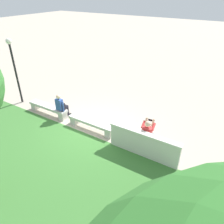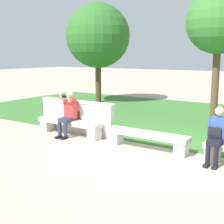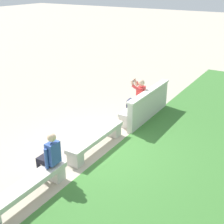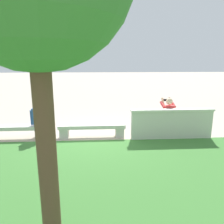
{
  "view_description": "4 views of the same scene",
  "coord_description": "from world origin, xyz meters",
  "px_view_note": "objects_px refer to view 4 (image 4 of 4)",
  "views": [
    {
      "loc": [
        -4.95,
        6.19,
        5.41
      ],
      "look_at": [
        -0.75,
        -0.48,
        0.89
      ],
      "focal_mm": 35.0,
      "sensor_mm": 36.0,
      "label": 1
    },
    {
      "loc": [
        3.51,
        -6.88,
        2.38
      ],
      "look_at": [
        -0.63,
        -0.65,
        1.0
      ],
      "focal_mm": 50.0,
      "sensor_mm": 36.0,
      "label": 2
    },
    {
      "loc": [
        6.18,
        4.31,
        4.35
      ],
      "look_at": [
        -0.91,
        -0.06,
        0.76
      ],
      "focal_mm": 50.0,
      "sensor_mm": 36.0,
      "label": 3
    },
    {
      "loc": [
        -0.24,
        7.02,
        2.54
      ],
      "look_at": [
        -0.69,
        -0.36,
        0.78
      ],
      "focal_mm": 35.0,
      "sensor_mm": 36.0,
      "label": 4
    }
  ],
  "objects_px": {
    "bench_main": "(168,127)",
    "bench_near": "(92,128)",
    "bench_mid": "(13,130)",
    "person_distant": "(39,118)",
    "person_photographer": "(167,114)",
    "backpack": "(40,120)"
  },
  "relations": [
    {
      "from": "bench_main",
      "to": "backpack",
      "type": "xyz_separation_m",
      "value": [
        4.31,
        -0.04,
        0.32
      ]
    },
    {
      "from": "person_distant",
      "to": "backpack",
      "type": "xyz_separation_m",
      "value": [
        -0.05,
        0.03,
        -0.05
      ]
    },
    {
      "from": "bench_mid",
      "to": "backpack",
      "type": "distance_m",
      "value": 0.94
    },
    {
      "from": "person_photographer",
      "to": "person_distant",
      "type": "distance_m",
      "value": 4.32
    },
    {
      "from": "bench_near",
      "to": "backpack",
      "type": "distance_m",
      "value": 1.74
    },
    {
      "from": "bench_near",
      "to": "person_photographer",
      "type": "bearing_deg",
      "value": -178.28
    },
    {
      "from": "bench_near",
      "to": "person_photographer",
      "type": "distance_m",
      "value": 2.6
    },
    {
      "from": "bench_main",
      "to": "person_distant",
      "type": "relative_size",
      "value": 1.76
    },
    {
      "from": "bench_mid",
      "to": "person_photographer",
      "type": "height_order",
      "value": "person_photographer"
    },
    {
      "from": "backpack",
      "to": "bench_mid",
      "type": "bearing_deg",
      "value": 2.51
    },
    {
      "from": "bench_main",
      "to": "bench_near",
      "type": "xyz_separation_m",
      "value": [
        2.6,
        0.0,
        0.0
      ]
    },
    {
      "from": "person_photographer",
      "to": "person_distant",
      "type": "xyz_separation_m",
      "value": [
        4.32,
        0.01,
        -0.06
      ]
    },
    {
      "from": "bench_mid",
      "to": "person_distant",
      "type": "bearing_deg",
      "value": -175.49
    },
    {
      "from": "bench_near",
      "to": "person_distant",
      "type": "xyz_separation_m",
      "value": [
        1.76,
        -0.07,
        0.36
      ]
    },
    {
      "from": "person_distant",
      "to": "bench_mid",
      "type": "bearing_deg",
      "value": 4.51
    },
    {
      "from": "bench_near",
      "to": "person_photographer",
      "type": "height_order",
      "value": "person_photographer"
    },
    {
      "from": "bench_near",
      "to": "person_photographer",
      "type": "relative_size",
      "value": 1.68
    },
    {
      "from": "bench_mid",
      "to": "bench_near",
      "type": "bearing_deg",
      "value": 180.0
    },
    {
      "from": "bench_main",
      "to": "bench_near",
      "type": "bearing_deg",
      "value": 0.0
    },
    {
      "from": "person_photographer",
      "to": "bench_mid",
      "type": "bearing_deg",
      "value": 0.85
    },
    {
      "from": "bench_main",
      "to": "bench_mid",
      "type": "xyz_separation_m",
      "value": [
        5.2,
        0.0,
        0.0
      ]
    },
    {
      "from": "bench_mid",
      "to": "person_distant",
      "type": "relative_size",
      "value": 1.76
    }
  ]
}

